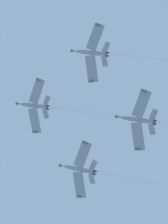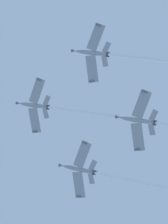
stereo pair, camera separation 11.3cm
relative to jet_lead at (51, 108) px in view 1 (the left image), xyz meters
The scene contains 4 objects.
jet_lead is the anchor object (origin of this frame).
jet_left_wing 27.76m from the jet_lead, 97.56° to the right, with size 25.53×26.36×15.71m.
jet_right_wing 26.24m from the jet_lead, ahead, with size 26.02×27.14×16.12m.
jet_slot 37.64m from the jet_lead, 48.48° to the right, with size 26.00×27.25×16.66m.
Camera 1 is at (11.03, -13.99, 1.92)m, focal length 72.29 mm.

